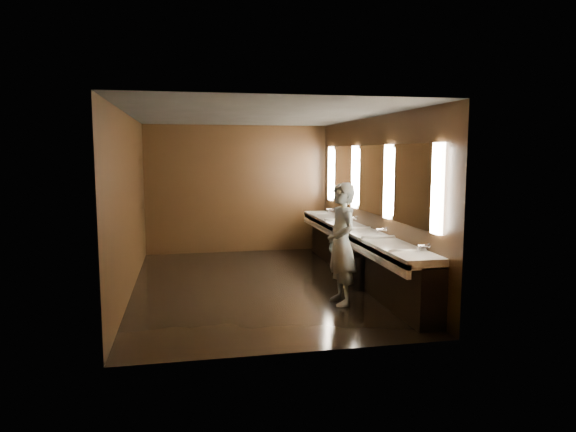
{
  "coord_description": "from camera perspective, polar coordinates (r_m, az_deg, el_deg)",
  "views": [
    {
      "loc": [
        -1.14,
        -8.32,
        2.2
      ],
      "look_at": [
        0.54,
        0.0,
        1.15
      ],
      "focal_mm": 32.0,
      "sensor_mm": 36.0,
      "label": 1
    }
  ],
  "objects": [
    {
      "name": "mirror_band",
      "position": [
        8.89,
        9.17,
        4.06
      ],
      "size": [
        0.06,
        5.03,
        1.15
      ],
      "color": "#FFECCF",
      "rests_on": "wall_right"
    },
    {
      "name": "wall_left",
      "position": [
        8.4,
        -17.24,
        1.27
      ],
      "size": [
        0.02,
        6.0,
        2.8
      ],
      "primitive_type": "cube",
      "color": "black",
      "rests_on": "floor"
    },
    {
      "name": "trash_bin",
      "position": [
        8.44,
        7.72,
        -6.17
      ],
      "size": [
        0.38,
        0.38,
        0.56
      ],
      "primitive_type": "cylinder",
      "rotation": [
        0.0,
        0.0,
        -0.07
      ],
      "color": "black",
      "rests_on": "floor"
    },
    {
      "name": "ceiling",
      "position": [
        8.42,
        -3.67,
        11.13
      ],
      "size": [
        4.0,
        6.0,
        0.02
      ],
      "primitive_type": "cube",
      "color": "#2D2D2B",
      "rests_on": "wall_back"
    },
    {
      "name": "wall_right",
      "position": [
        8.93,
        9.24,
        1.82
      ],
      "size": [
        0.02,
        6.0,
        2.8
      ],
      "primitive_type": "cube",
      "color": "black",
      "rests_on": "floor"
    },
    {
      "name": "sink_counter",
      "position": [
        8.98,
        7.89,
        -3.95
      ],
      "size": [
        0.55,
        5.4,
        1.01
      ],
      "color": "black",
      "rests_on": "floor"
    },
    {
      "name": "person",
      "position": [
        7.48,
        5.96,
        -3.09
      ],
      "size": [
        0.48,
        0.68,
        1.77
      ],
      "primitive_type": "imported",
      "rotation": [
        0.0,
        0.0,
        -1.48
      ],
      "color": "#89B2CD",
      "rests_on": "floor"
    },
    {
      "name": "wall_back",
      "position": [
        11.4,
        -5.65,
        2.99
      ],
      "size": [
        4.0,
        0.02,
        2.8
      ],
      "primitive_type": "cube",
      "color": "black",
      "rests_on": "floor"
    },
    {
      "name": "wall_front",
      "position": [
        5.5,
        0.67,
        -1.3
      ],
      "size": [
        4.0,
        0.02,
        2.8
      ],
      "primitive_type": "cube",
      "color": "black",
      "rests_on": "floor"
    },
    {
      "name": "floor",
      "position": [
        8.68,
        -3.52,
        -7.65
      ],
      "size": [
        6.0,
        6.0,
        0.0
      ],
      "primitive_type": "plane",
      "color": "black",
      "rests_on": "ground"
    }
  ]
}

